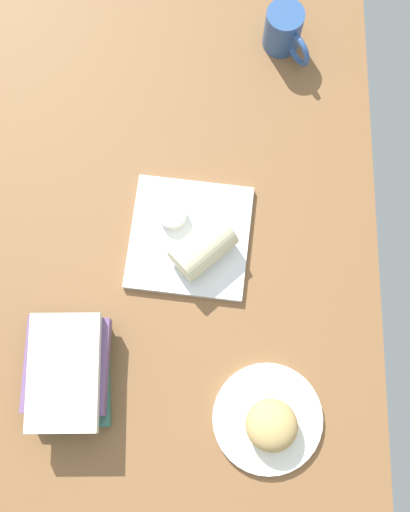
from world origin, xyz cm
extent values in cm
cube|color=brown|center=(0.00, 0.00, 2.00)|extent=(110.00, 90.00, 4.00)
cylinder|color=white|center=(35.64, 22.99, 4.70)|extent=(19.96, 19.96, 1.40)
ellipsoid|color=tan|center=(36.84, 23.36, 8.50)|extent=(12.98, 12.94, 6.19)
cube|color=white|center=(1.70, 8.50, 4.80)|extent=(25.14, 25.14, 1.60)
cylinder|color=silver|center=(-2.22, 5.22, 6.79)|extent=(5.53, 5.53, 2.38)
cylinder|color=#CD5932|center=(-2.22, 5.22, 7.68)|extent=(4.54, 4.54, 0.40)
cylinder|color=beige|center=(4.83, 11.12, 9.19)|extent=(13.01, 13.40, 7.18)
cube|color=#387260|center=(28.24, -12.02, 5.53)|extent=(19.46, 13.51, 3.07)
cube|color=#6B4C7A|center=(26.70, -13.02, 8.77)|extent=(17.49, 15.09, 3.40)
cube|color=silver|center=(28.17, -12.87, 11.75)|extent=(20.70, 12.58, 2.57)
cylinder|color=#2D518C|center=(-41.12, 27.06, 9.10)|extent=(7.64, 7.64, 10.20)
cylinder|color=#AA6848|center=(-41.12, 27.06, 13.60)|extent=(6.26, 6.26, 0.40)
torus|color=#2D518C|center=(-36.45, 29.96, 9.10)|extent=(6.85, 4.88, 7.32)
camera|label=1|loc=(37.26, 11.70, 130.59)|focal=47.55mm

